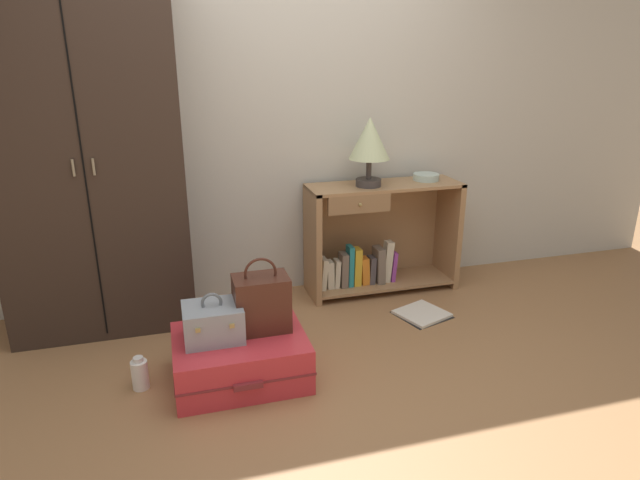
{
  "coord_description": "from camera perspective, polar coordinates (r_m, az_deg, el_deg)",
  "views": [
    {
      "loc": [
        -0.68,
        -2.1,
        1.6
      ],
      "look_at": [
        0.17,
        0.86,
        0.55
      ],
      "focal_mm": 30.36,
      "sensor_mm": 36.0,
      "label": 1
    }
  ],
  "objects": [
    {
      "name": "back_wall",
      "position": [
        3.67,
        -5.55,
        14.08
      ],
      "size": [
        6.4,
        0.1,
        2.6
      ],
      "primitive_type": "cube",
      "color": "beige",
      "rests_on": "ground_plane"
    },
    {
      "name": "ground_plane",
      "position": [
        2.72,
        1.54,
        -17.15
      ],
      "size": [
        9.0,
        9.0,
        0.0
      ],
      "primitive_type": "plane",
      "color": "#9E7047"
    },
    {
      "name": "suitcase_large",
      "position": [
        2.89,
        -8.4,
        -12.13
      ],
      "size": [
        0.68,
        0.54,
        0.24
      ],
      "color": "#D1333D",
      "rests_on": "ground_plane"
    },
    {
      "name": "train_case",
      "position": [
        2.79,
        -11.21,
        -8.48
      ],
      "size": [
        0.29,
        0.25,
        0.25
      ],
      "color": "#8E99A3",
      "rests_on": "suitcase_large"
    },
    {
      "name": "bookshelf",
      "position": [
        3.84,
        5.96,
        0.02
      ],
      "size": [
        1.07,
        0.36,
        0.77
      ],
      "color": "#A37A51",
      "rests_on": "ground_plane"
    },
    {
      "name": "table_lamp",
      "position": [
        3.6,
        5.25,
        10.31
      ],
      "size": [
        0.27,
        0.27,
        0.46
      ],
      "color": "#3D3838",
      "rests_on": "bookshelf"
    },
    {
      "name": "open_book_on_floor",
      "position": [
        3.61,
        10.7,
        -7.66
      ],
      "size": [
        0.38,
        0.37,
        0.02
      ],
      "color": "white",
      "rests_on": "ground_plane"
    },
    {
      "name": "bowl",
      "position": [
        3.88,
        11.11,
        6.54
      ],
      "size": [
        0.18,
        0.18,
        0.05
      ],
      "primitive_type": "cylinder",
      "color": "silver",
      "rests_on": "bookshelf"
    },
    {
      "name": "wardrobe",
      "position": [
        3.38,
        -23.21,
        7.81
      ],
      "size": [
        1.04,
        0.47,
        2.08
      ],
      "color": "#33261E",
      "rests_on": "ground_plane"
    },
    {
      "name": "bottle",
      "position": [
        2.95,
        -18.45,
        -13.24
      ],
      "size": [
        0.08,
        0.08,
        0.18
      ],
      "color": "white",
      "rests_on": "ground_plane"
    },
    {
      "name": "handbag",
      "position": [
        2.82,
        -6.18,
        -6.57
      ],
      "size": [
        0.28,
        0.19,
        0.4
      ],
      "color": "#472319",
      "rests_on": "suitcase_large"
    }
  ]
}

